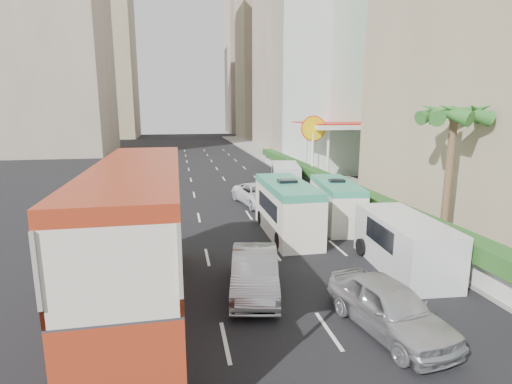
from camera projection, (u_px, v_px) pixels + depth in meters
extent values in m
plane|color=black|center=(319.00, 300.00, 14.30)|extent=(200.00, 200.00, 0.00)
cube|color=#A43117|center=(141.00, 243.00, 12.64)|extent=(2.50, 11.00, 5.06)
imported|color=#AEB1B5|center=(255.00, 291.00, 14.97)|extent=(2.52, 5.01, 1.58)
imported|color=#AEB1B5|center=(387.00, 331.00, 12.31)|extent=(2.71, 4.96, 1.60)
imported|color=silver|center=(259.00, 205.00, 28.56)|extent=(3.40, 5.69, 1.48)
cube|color=silver|center=(287.00, 209.00, 21.55)|extent=(2.16, 6.48, 2.87)
cube|color=silver|center=(336.00, 203.00, 23.45)|extent=(2.65, 5.97, 2.56)
cube|color=silver|center=(404.00, 243.00, 16.92)|extent=(2.66, 5.74, 2.23)
cube|color=silver|center=(285.00, 177.00, 33.79)|extent=(3.16, 5.69, 2.15)
cube|color=#99968C|center=(318.00, 176.00, 39.99)|extent=(6.00, 120.00, 0.18)
cube|color=silver|center=(334.00, 194.00, 28.78)|extent=(0.30, 44.00, 1.00)
cube|color=#2D6626|center=(334.00, 183.00, 28.61)|extent=(1.10, 44.00, 0.70)
cylinder|color=brown|center=(448.00, 181.00, 18.93)|extent=(0.36, 0.36, 6.40)
cube|color=silver|center=(336.00, 152.00, 37.72)|extent=(6.50, 8.00, 5.50)
cube|color=tan|center=(307.00, 0.00, 68.32)|extent=(16.00, 16.00, 50.00)
cube|color=tan|center=(269.00, 41.00, 91.80)|extent=(14.00, 14.00, 44.00)
cube|color=tan|center=(252.00, 61.00, 113.34)|extent=(14.00, 14.00, 40.00)
cube|color=tan|center=(97.00, 37.00, 91.90)|extent=(16.00, 16.00, 46.00)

